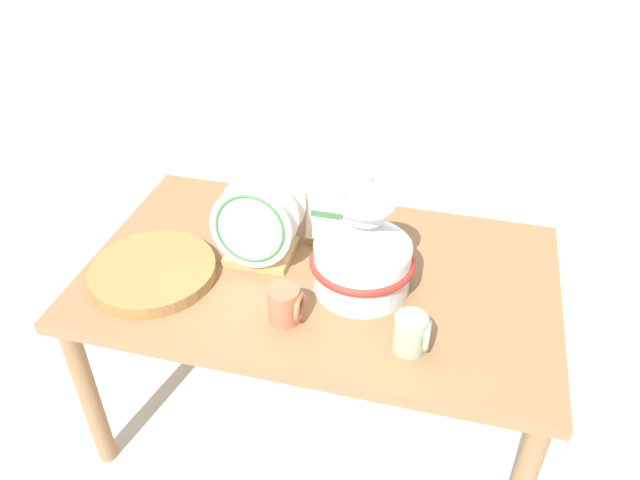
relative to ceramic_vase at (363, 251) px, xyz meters
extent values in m
plane|color=silver|center=(-0.12, 0.04, -0.73)|extent=(14.00, 14.00, 0.00)
cube|color=olive|center=(-0.12, 0.04, -0.14)|extent=(1.31, 0.77, 0.03)
cylinder|color=olive|center=(-0.73, -0.30, -0.44)|extent=(0.06, 0.06, 0.57)
cylinder|color=olive|center=(-0.73, 0.37, -0.44)|extent=(0.06, 0.06, 0.57)
cylinder|color=olive|center=(0.48, 0.37, -0.44)|extent=(0.06, 0.06, 0.57)
cylinder|color=silver|center=(0.00, 0.00, -0.05)|extent=(0.26, 0.26, 0.14)
cone|color=silver|center=(0.00, 0.00, 0.06)|extent=(0.26, 0.26, 0.09)
cylinder|color=silver|center=(0.00, 0.00, 0.13)|extent=(0.11, 0.11, 0.05)
torus|color=silver|center=(0.00, 0.00, 0.16)|extent=(0.16, 0.16, 0.02)
torus|color=#B72D23|center=(0.00, 0.00, -0.03)|extent=(0.28, 0.28, 0.02)
cube|color=tan|center=(-0.31, 0.07, -0.11)|extent=(0.18, 0.16, 0.02)
cylinder|color=tan|center=(-0.37, 0.13, -0.07)|extent=(0.01, 0.01, 0.06)
cylinder|color=tan|center=(-0.24, 0.13, -0.07)|extent=(0.01, 0.01, 0.06)
cylinder|color=white|center=(-0.31, 0.00, 0.02)|extent=(0.23, 0.05, 0.23)
torus|color=#38703D|center=(-0.31, -0.01, 0.02)|extent=(0.20, 0.05, 0.20)
cylinder|color=white|center=(-0.31, 0.07, 0.02)|extent=(0.23, 0.05, 0.23)
cylinder|color=white|center=(-0.31, 0.14, 0.02)|extent=(0.23, 0.05, 0.23)
cube|color=tan|center=(-0.11, 0.23, -0.11)|extent=(0.18, 0.16, 0.02)
cylinder|color=tan|center=(-0.18, 0.30, -0.07)|extent=(0.01, 0.01, 0.06)
cylinder|color=tan|center=(-0.05, 0.30, -0.07)|extent=(0.01, 0.01, 0.06)
cube|color=white|center=(-0.11, 0.16, -0.01)|extent=(0.17, 0.04, 0.16)
cube|color=white|center=(-0.11, 0.20, -0.01)|extent=(0.17, 0.04, 0.16)
cube|color=white|center=(-0.11, 0.23, -0.01)|extent=(0.17, 0.04, 0.16)
cube|color=white|center=(-0.11, 0.27, -0.01)|extent=(0.17, 0.04, 0.16)
cube|color=white|center=(-0.11, 0.30, -0.01)|extent=(0.17, 0.04, 0.16)
cube|color=#38703D|center=(-0.11, 0.16, -0.01)|extent=(0.14, 0.01, 0.02)
cylinder|color=olive|center=(-0.57, -0.10, -0.12)|extent=(0.35, 0.35, 0.01)
cylinder|color=olive|center=(-0.57, -0.10, -0.11)|extent=(0.35, 0.35, 0.01)
cylinder|color=olive|center=(-0.57, -0.10, -0.10)|extent=(0.35, 0.35, 0.01)
cylinder|color=olive|center=(-0.57, -0.10, -0.09)|extent=(0.35, 0.35, 0.01)
cylinder|color=#9EB28E|center=(0.16, -0.20, -0.07)|extent=(0.08, 0.08, 0.10)
torus|color=#9EB28E|center=(0.20, -0.20, -0.07)|extent=(0.01, 0.08, 0.08)
cylinder|color=#B76647|center=(-0.16, -0.17, -0.07)|extent=(0.08, 0.08, 0.10)
torus|color=#B76647|center=(-0.12, -0.17, -0.07)|extent=(0.01, 0.08, 0.08)
camera|label=1|loc=(0.21, -1.28, 0.99)|focal=35.00mm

